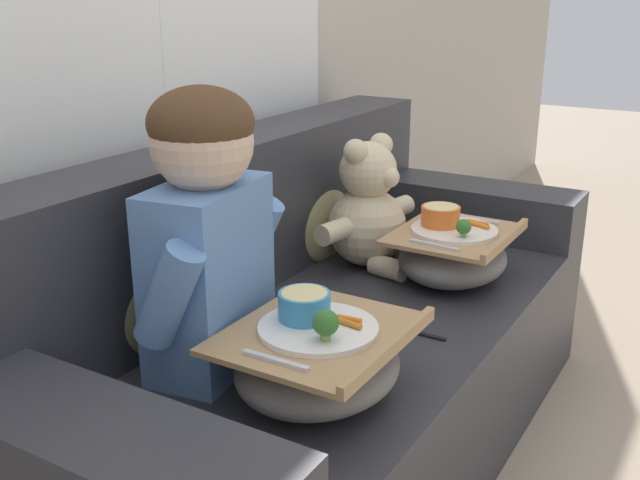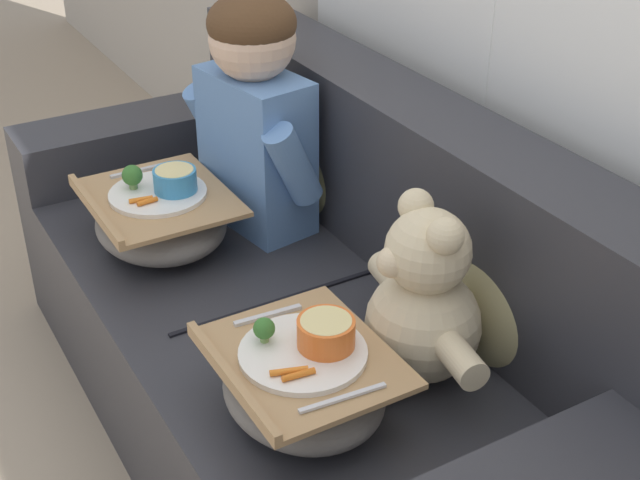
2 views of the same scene
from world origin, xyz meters
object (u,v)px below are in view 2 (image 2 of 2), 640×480
throw_pillow_behind_teddy (492,284)px  lap_tray_teddy (304,382)px  teddy_bear (422,305)px  throw_pillow_behind_child (314,153)px  couch (320,331)px  child_figure (254,103)px  lap_tray_child (161,218)px

throw_pillow_behind_teddy → lap_tray_teddy: throw_pillow_behind_teddy is taller
lap_tray_teddy → throw_pillow_behind_teddy: bearing=90.0°
teddy_bear → throw_pillow_behind_child: bearing=166.5°
couch → child_figure: child_figure is taller
lap_tray_teddy → lap_tray_child: bearing=-180.0°
throw_pillow_behind_child → lap_tray_child: size_ratio=0.90×
throw_pillow_behind_child → throw_pillow_behind_teddy: (0.75, 0.00, 0.00)m
couch → throw_pillow_behind_child: bearing=152.1°
couch → child_figure: 0.60m
teddy_bear → child_figure: bearing=179.7°
throw_pillow_behind_child → lap_tray_teddy: bearing=-31.0°
throw_pillow_behind_child → lap_tray_child: throw_pillow_behind_child is taller
couch → lap_tray_child: size_ratio=4.91×
throw_pillow_behind_child → child_figure: size_ratio=0.57×
teddy_bear → lap_tray_teddy: (0.00, -0.27, -0.08)m
couch → teddy_bear: size_ratio=4.51×
child_figure → lap_tray_child: (0.00, -0.28, -0.26)m
throw_pillow_behind_teddy → child_figure: (-0.75, -0.18, 0.18)m
throw_pillow_behind_teddy → teddy_bear: teddy_bear is taller
teddy_bear → lap_tray_child: bearing=-160.0°
throw_pillow_behind_teddy → teddy_bear: 0.18m
throw_pillow_behind_teddy → lap_tray_teddy: (0.00, -0.45, -0.08)m
child_figure → lap_tray_teddy: size_ratio=1.68×
teddy_bear → lap_tray_teddy: teddy_bear is taller
throw_pillow_behind_child → child_figure: (0.00, -0.18, 0.18)m
teddy_bear → lap_tray_child: (-0.75, -0.27, -0.09)m
child_figure → teddy_bear: 0.77m
lap_tray_child → couch: bearing=34.1°
lap_tray_teddy → child_figure: bearing=159.8°
couch → lap_tray_child: bearing=-145.9°
couch → throw_pillow_behind_teddy: couch is taller
couch → throw_pillow_behind_child: 0.51m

